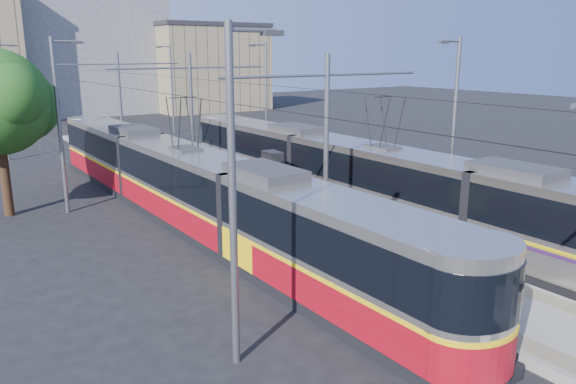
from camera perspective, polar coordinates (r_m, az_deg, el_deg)
ground at (r=17.69m, az=20.40°, el=-11.42°), size 160.00×160.00×0.00m
platform at (r=29.98m, az=-7.00°, el=0.06°), size 4.00×50.00×0.30m
tactile_strip_left at (r=29.32m, az=-9.51°, el=-0.04°), size 0.70×50.00×0.01m
tactile_strip_right at (r=30.63m, az=-4.62°, el=0.72°), size 0.70×50.00×0.01m
rails at (r=30.02m, az=-7.00°, el=-0.19°), size 8.71×70.00×0.03m
tram_left at (r=24.64m, az=-10.20°, el=0.59°), size 2.43×31.41×5.50m
tram_right at (r=24.98m, az=9.46°, el=1.16°), size 2.43×32.12×5.50m
catenary at (r=26.77m, az=-4.40°, el=7.96°), size 9.20×70.00×7.00m
street_lamps at (r=32.86m, az=-10.52°, el=8.29°), size 15.18×38.22×8.00m
shelter at (r=26.75m, az=-1.58°, el=1.65°), size 0.81×1.19×2.49m
tree at (r=28.36m, az=-26.98°, el=8.01°), size 5.19×4.80×7.55m
building_centre at (r=75.36m, az=-20.42°, el=13.73°), size 18.36×14.28×16.05m
building_right at (r=74.74m, az=-8.37°, el=12.44°), size 14.28×10.20×10.86m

